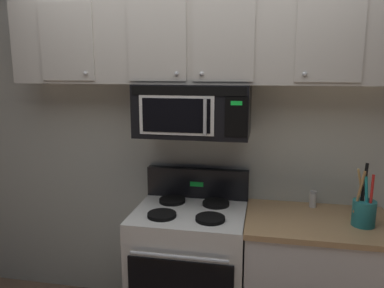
{
  "coord_description": "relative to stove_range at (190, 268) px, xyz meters",
  "views": [
    {
      "loc": [
        0.48,
        -1.97,
        1.86
      ],
      "look_at": [
        0.0,
        0.49,
        1.35
      ],
      "focal_mm": 35.32,
      "sensor_mm": 36.0,
      "label": 1
    }
  ],
  "objects": [
    {
      "name": "counter_segment",
      "position": [
        0.84,
        0.01,
        -0.02
      ],
      "size": [
        0.93,
        0.65,
        0.9
      ],
      "color": "silver",
      "rests_on": "ground_plane"
    },
    {
      "name": "stove_range",
      "position": [
        0.0,
        0.0,
        0.0
      ],
      "size": [
        0.76,
        0.69,
        1.12
      ],
      "color": "white",
      "rests_on": "ground_plane"
    },
    {
      "name": "upper_cabinets",
      "position": [
        -0.0,
        0.15,
        1.56
      ],
      "size": [
        2.5,
        0.36,
        0.55
      ],
      "color": "#BCB7AD"
    },
    {
      "name": "back_wall",
      "position": [
        0.0,
        0.37,
        0.88
      ],
      "size": [
        5.2,
        0.1,
        2.7
      ],
      "primitive_type": "cube",
      "color": "silver",
      "rests_on": "ground_plane"
    },
    {
      "name": "over_range_microwave",
      "position": [
        -0.0,
        0.12,
        1.11
      ],
      "size": [
        0.76,
        0.43,
        0.35
      ],
      "color": "black"
    },
    {
      "name": "salt_shaker",
      "position": [
        0.83,
        0.23,
        0.49
      ],
      "size": [
        0.05,
        0.05,
        0.12
      ],
      "color": "white",
      "rests_on": "counter_segment"
    },
    {
      "name": "utensil_crock_teal",
      "position": [
        1.1,
        -0.04,
        0.53
      ],
      "size": [
        0.14,
        0.14,
        0.39
      ],
      "color": "teal",
      "rests_on": "counter_segment"
    }
  ]
}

